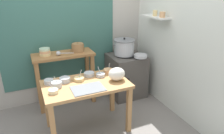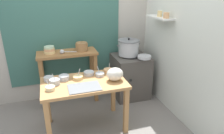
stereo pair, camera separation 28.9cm
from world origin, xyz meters
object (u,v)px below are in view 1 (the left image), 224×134
object	(u,v)px
ladle	(59,53)
prep_bowl_2	(101,75)
prep_bowl_1	(53,91)
wide_pan	(141,56)
clay_pot	(78,48)
stove_block	(126,75)
steamer_pot	(124,47)
bowl_stack_enamel	(45,52)
prep_bowl_0	(65,80)
prep_bowl_5	(79,79)
serving_tray	(88,89)
prep_bowl_7	(108,71)
prep_bowl_3	(49,82)
prep_bowl_6	(57,84)
prep_table	(86,91)
prep_bowl_4	(89,74)
back_shelf_table	(64,66)
plastic_bag	(117,74)

from	to	relation	value
ladle	prep_bowl_2	world-z (taller)	ladle
prep_bowl_1	wide_pan	bearing A→B (deg)	20.01
prep_bowl_2	clay_pot	bearing A→B (deg)	100.07
stove_block	steamer_pot	distance (m)	0.53
bowl_stack_enamel	prep_bowl_1	world-z (taller)	bowl_stack_enamel
prep_bowl_0	prep_bowl_5	size ratio (longest dim) A/B	0.87
serving_tray	prep_bowl_7	distance (m)	0.56
bowl_stack_enamel	prep_bowl_3	distance (m)	0.70
stove_block	prep_bowl_1	bearing A→B (deg)	-150.45
prep_bowl_5	bowl_stack_enamel	bearing A→B (deg)	114.37
prep_bowl_1	prep_bowl_6	size ratio (longest dim) A/B	0.85
prep_bowl_5	clay_pot	bearing A→B (deg)	75.21
wide_pan	prep_bowl_2	bearing A→B (deg)	-158.25
prep_table	prep_bowl_0	world-z (taller)	prep_bowl_0
wide_pan	stove_block	bearing A→B (deg)	122.45
prep_bowl_4	prep_bowl_5	world-z (taller)	prep_bowl_5
back_shelf_table	prep_table	bearing A→B (deg)	-81.72
back_shelf_table	stove_block	size ratio (longest dim) A/B	1.23
ladle	wide_pan	bearing A→B (deg)	-12.44
bowl_stack_enamel	prep_bowl_3	bearing A→B (deg)	-94.53
clay_pot	prep_bowl_3	bearing A→B (deg)	-131.37
prep_bowl_0	prep_bowl_4	world-z (taller)	prep_bowl_0
prep_table	stove_block	distance (m)	1.20
bowl_stack_enamel	prep_bowl_5	bearing A→B (deg)	-65.63
prep_bowl_2	prep_bowl_5	bearing A→B (deg)	-178.86
bowl_stack_enamel	prep_bowl_1	distance (m)	0.96
steamer_pot	clay_pot	xyz separation A→B (m)	(-0.79, 0.11, 0.05)
prep_bowl_7	prep_table	bearing A→B (deg)	-153.93
prep_bowl_6	prep_bowl_7	bearing A→B (deg)	11.51
serving_tray	clay_pot	bearing A→B (deg)	81.30
back_shelf_table	ladle	world-z (taller)	ladle
prep_bowl_6	prep_bowl_7	world-z (taller)	prep_bowl_7
prep_bowl_0	steamer_pot	bearing A→B (deg)	25.85
prep_bowl_7	wide_pan	bearing A→B (deg)	20.32
prep_bowl_3	back_shelf_table	bearing A→B (deg)	63.38
prep_table	prep_bowl_4	world-z (taller)	prep_bowl_4
prep_table	stove_block	xyz separation A→B (m)	(0.96, 0.68, -0.23)
prep_bowl_0	prep_bowl_4	size ratio (longest dim) A/B	0.94
prep_bowl_7	prep_bowl_5	bearing A→B (deg)	-169.51
stove_block	plastic_bag	world-z (taller)	plastic_bag
prep_bowl_1	serving_tray	bearing A→B (deg)	-9.54
prep_bowl_0	plastic_bag	bearing A→B (deg)	-18.96
prep_table	stove_block	size ratio (longest dim) A/B	1.41
ladle	prep_bowl_2	distance (m)	0.79
wide_pan	prep_bowl_2	size ratio (longest dim) A/B	1.54
stove_block	plastic_bag	size ratio (longest dim) A/B	3.45
stove_block	bowl_stack_enamel	bearing A→B (deg)	173.62
clay_pot	serving_tray	size ratio (longest dim) A/B	0.50
prep_bowl_4	prep_bowl_6	world-z (taller)	prep_bowl_6
clay_pot	prep_bowl_1	distance (m)	1.09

